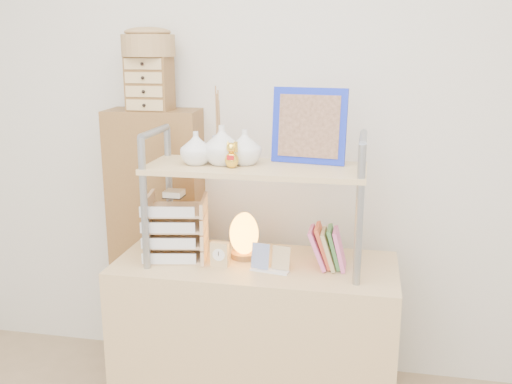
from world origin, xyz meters
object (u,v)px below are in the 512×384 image
cabinet (159,242)px  letter_tray (176,231)px  salt_lamp (244,235)px  desk (255,341)px

cabinet → letter_tray: cabinet is taller
cabinet → salt_lamp: cabinet is taller
cabinet → letter_tray: (0.23, -0.38, 0.20)m
cabinet → letter_tray: size_ratio=4.46×
desk → salt_lamp: 0.49m
desk → letter_tray: letter_tray is taller
desk → salt_lamp: bearing=141.1°
desk → cabinet: 0.75m
letter_tray → cabinet: bearing=121.3°
letter_tray → salt_lamp: 0.30m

